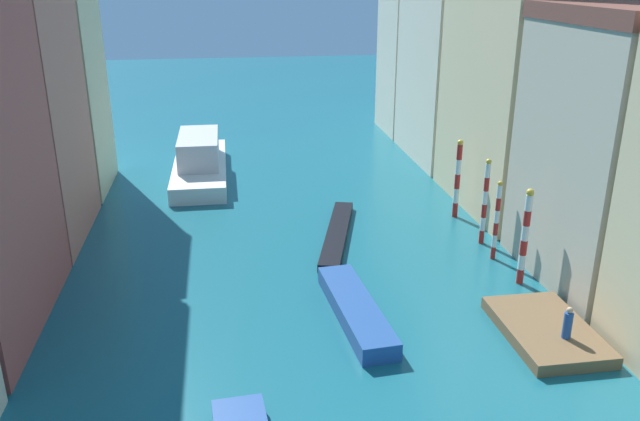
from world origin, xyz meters
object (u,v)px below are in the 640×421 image
at_px(waterfront_dock, 546,330).
at_px(gondola_black, 337,234).
at_px(mooring_pole_1, 497,220).
at_px(motorboat_1, 356,310).
at_px(mooring_pole_2, 485,201).
at_px(person_on_dock, 568,324).
at_px(mooring_pole_3, 458,178).
at_px(mooring_pole_0, 525,236).
at_px(vaporetto_white, 200,161).

height_order(waterfront_dock, gondola_black, waterfront_dock).
xyz_separation_m(mooring_pole_1, motorboat_1, (-8.47, -4.97, -1.81)).
bearing_deg(mooring_pole_2, person_on_dock, -94.15).
bearing_deg(mooring_pole_2, mooring_pole_3, 90.66).
relative_size(waterfront_dock, mooring_pole_3, 1.12).
bearing_deg(mooring_pole_1, mooring_pole_0, -86.77).
relative_size(waterfront_dock, person_on_dock, 3.99).
bearing_deg(person_on_dock, gondola_black, 119.01).
relative_size(mooring_pole_0, mooring_pole_2, 0.99).
bearing_deg(gondola_black, mooring_pole_2, -14.50).
bearing_deg(mooring_pole_2, motorboat_1, -140.92).
distance_m(person_on_dock, mooring_pole_0, 5.98).
relative_size(waterfront_dock, vaporetto_white, 0.43).
bearing_deg(gondola_black, mooring_pole_3, 15.34).
distance_m(person_on_dock, mooring_pole_1, 8.76).
height_order(waterfront_dock, motorboat_1, motorboat_1).
height_order(person_on_dock, vaporetto_white, vaporetto_white).
relative_size(person_on_dock, motorboat_1, 0.18).
xyz_separation_m(waterfront_dock, mooring_pole_2, (1.07, 9.71, 2.24)).
bearing_deg(motorboat_1, person_on_dock, -25.22).
bearing_deg(vaporetto_white, gondola_black, -58.25).
distance_m(mooring_pole_3, gondola_black, 8.42).
bearing_deg(gondola_black, person_on_dock, -60.99).
xyz_separation_m(mooring_pole_1, gondola_black, (-7.68, 4.09, -1.99)).
height_order(mooring_pole_2, gondola_black, mooring_pole_2).
distance_m(person_on_dock, vaporetto_white, 29.78).
height_order(mooring_pole_2, mooring_pole_3, mooring_pole_3).
bearing_deg(waterfront_dock, vaporetto_white, 120.94).
xyz_separation_m(mooring_pole_1, vaporetto_white, (-15.67, 17.00, -1.01)).
relative_size(waterfront_dock, mooring_pole_0, 1.13).
xyz_separation_m(person_on_dock, mooring_pole_2, (0.78, 10.74, 1.34)).
height_order(person_on_dock, gondola_black, person_on_dock).
relative_size(waterfront_dock, motorboat_1, 0.73).
relative_size(person_on_dock, mooring_pole_1, 0.32).
bearing_deg(mooring_pole_0, gondola_black, 138.29).
height_order(waterfront_dock, mooring_pole_2, mooring_pole_2).
bearing_deg(gondola_black, motorboat_1, -95.02).
bearing_deg(waterfront_dock, motorboat_1, 160.52).
relative_size(mooring_pole_2, vaporetto_white, 0.39).
height_order(person_on_dock, mooring_pole_1, mooring_pole_1).
xyz_separation_m(mooring_pole_0, mooring_pole_1, (-0.16, 2.90, -0.28)).
xyz_separation_m(waterfront_dock, mooring_pole_0, (1.05, 4.75, 2.23)).
relative_size(mooring_pole_2, mooring_pole_3, 1.00).
distance_m(mooring_pole_0, mooring_pole_1, 2.92).
distance_m(waterfront_dock, person_on_dock, 1.39).
height_order(vaporetto_white, motorboat_1, vaporetto_white).
distance_m(waterfront_dock, motorboat_1, 8.05).
bearing_deg(mooring_pole_1, mooring_pole_3, 88.79).
distance_m(mooring_pole_2, motorboat_1, 11.34).
bearing_deg(mooring_pole_2, gondola_black, 165.50).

